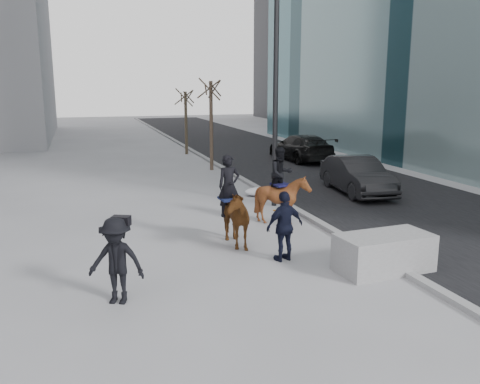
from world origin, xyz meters
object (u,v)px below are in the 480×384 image
object	(u,v)px
car_near	(357,175)
mounted_left	(230,212)
planter	(384,253)
mounted_right	(282,194)

from	to	relation	value
car_near	mounted_left	distance (m)	8.33
planter	car_near	size ratio (longest dim) A/B	0.49
mounted_left	mounted_right	xyz separation A→B (m)	(2.13, 1.55, 0.05)
planter	mounted_left	xyz separation A→B (m)	(-2.86, 2.97, 0.47)
planter	mounted_right	world-z (taller)	mounted_right
planter	mounted_left	size ratio (longest dim) A/B	0.90
car_near	mounted_left	xyz separation A→B (m)	(-6.74, -4.89, 0.18)
planter	mounted_left	bearing A→B (deg)	133.96
planter	mounted_right	xyz separation A→B (m)	(-0.73, 4.52, 0.52)
mounted_left	mounted_right	size ratio (longest dim) A/B	1.02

